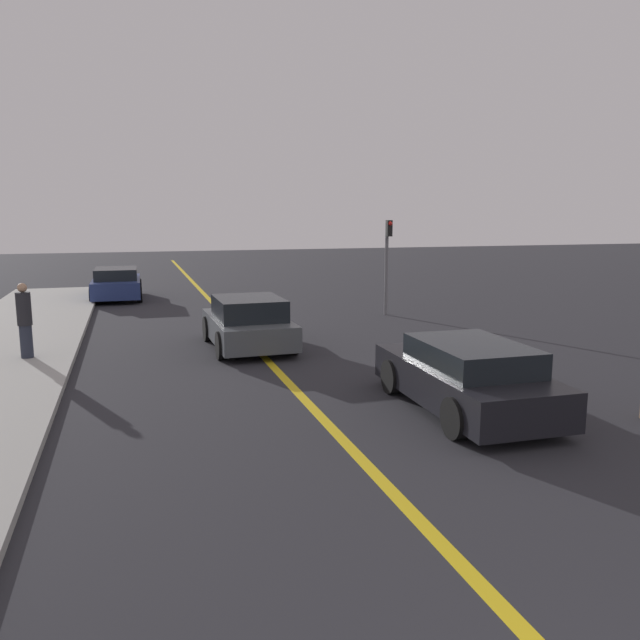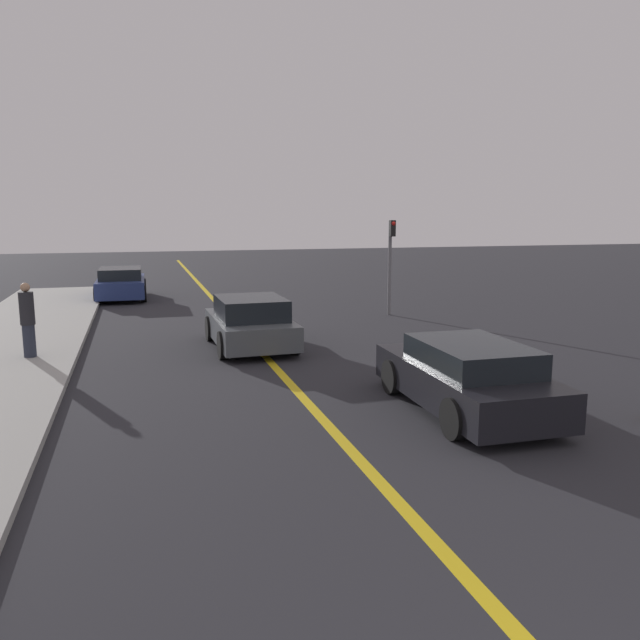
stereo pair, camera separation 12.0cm
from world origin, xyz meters
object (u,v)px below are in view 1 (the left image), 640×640
Objects in this scene: car_near_right_lane at (466,376)px; car_far_distant at (117,284)px; car_ahead_center at (248,323)px; pedestrian_mid_group at (25,320)px; traffic_light at (387,256)px.

car_far_distant is at bearing 110.83° from car_near_right_lane.
car_ahead_center is 0.92× the size of car_far_distant.
pedestrian_mid_group reaches higher than car_ahead_center.
traffic_light is at bearing 34.32° from car_ahead_center.
car_ahead_center is 11.62m from car_far_distant.
car_near_right_lane is 2.41× the size of pedestrian_mid_group.
car_far_distant is (-6.26, 17.50, 0.01)m from car_near_right_lane.
car_far_distant is (-3.49, 11.08, -0.01)m from car_ahead_center.
pedestrian_mid_group is (-1.85, -11.28, 0.39)m from car_far_distant.
pedestrian_mid_group is at bearing -98.56° from car_far_distant.
car_far_distant is 11.64m from traffic_light.
car_far_distant is 11.44m from pedestrian_mid_group.
car_near_right_lane is 10.23m from pedestrian_mid_group.
traffic_light is (2.85, 10.40, 1.44)m from car_near_right_lane.
car_near_right_lane is 6.99m from car_ahead_center.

